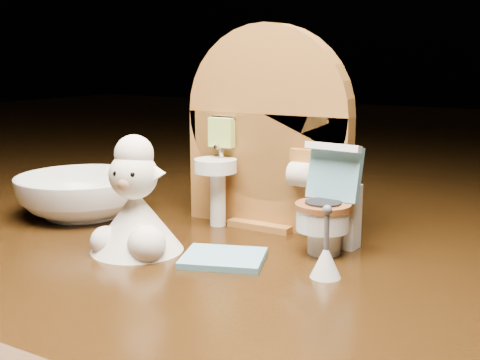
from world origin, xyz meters
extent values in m
cube|color=#3F280D|center=(0.00, 0.00, -0.05)|extent=(2.50, 2.50, 0.10)
cube|color=#9B6128|center=(0.00, 0.07, 0.04)|extent=(0.13, 0.02, 0.09)
cylinder|color=#9B6128|center=(0.00, 0.07, 0.09)|extent=(0.13, 0.02, 0.13)
cube|color=#9B6128|center=(0.00, 0.07, 0.00)|extent=(0.05, 0.04, 0.01)
cylinder|color=white|center=(-0.03, 0.05, 0.02)|extent=(0.01, 0.01, 0.04)
cylinder|color=white|center=(-0.03, 0.04, 0.05)|extent=(0.03, 0.03, 0.01)
cylinder|color=silver|center=(-0.03, 0.05, 0.06)|extent=(0.00, 0.00, 0.01)
cube|color=#ADD054|center=(-0.03, 0.05, 0.07)|extent=(0.02, 0.01, 0.02)
cube|color=#9B6128|center=(0.04, 0.06, 0.05)|extent=(0.02, 0.01, 0.02)
cylinder|color=beige|center=(0.04, 0.05, 0.05)|extent=(0.02, 0.02, 0.02)
cylinder|color=white|center=(0.06, 0.03, 0.01)|extent=(0.02, 0.02, 0.02)
cylinder|color=white|center=(0.06, 0.02, 0.02)|extent=(0.03, 0.03, 0.01)
cylinder|color=brown|center=(0.06, 0.02, 0.03)|extent=(0.04, 0.04, 0.00)
cube|color=white|center=(0.06, 0.05, 0.02)|extent=(0.03, 0.02, 0.04)
cube|color=#67A9BE|center=(0.06, 0.04, 0.05)|extent=(0.04, 0.02, 0.04)
cube|color=white|center=(0.06, 0.03, 0.07)|extent=(0.04, 0.01, 0.01)
cylinder|color=#A0D92D|center=(0.07, 0.04, 0.05)|extent=(0.01, 0.01, 0.01)
cube|color=#67A9BE|center=(0.01, -0.02, 0.00)|extent=(0.06, 0.06, 0.00)
cone|color=white|center=(0.08, -0.01, 0.01)|extent=(0.02, 0.02, 0.02)
cylinder|color=#59595B|center=(0.08, -0.01, 0.03)|extent=(0.00, 0.00, 0.02)
sphere|color=#59595B|center=(0.08, -0.01, 0.04)|extent=(0.01, 0.01, 0.01)
cone|color=white|center=(-0.05, -0.03, 0.02)|extent=(0.06, 0.06, 0.04)
sphere|color=white|center=(-0.03, -0.04, 0.01)|extent=(0.02, 0.02, 0.02)
sphere|color=white|center=(-0.06, -0.05, 0.01)|extent=(0.02, 0.02, 0.02)
sphere|color=white|center=(-0.05, -0.03, 0.05)|extent=(0.03, 0.03, 0.03)
sphere|color=tan|center=(-0.04, -0.04, 0.05)|extent=(0.01, 0.01, 0.01)
sphere|color=white|center=(-0.05, -0.03, 0.06)|extent=(0.03, 0.03, 0.03)
cone|color=white|center=(-0.06, -0.03, 0.06)|extent=(0.02, 0.01, 0.01)
cone|color=white|center=(-0.03, -0.03, 0.06)|extent=(0.02, 0.01, 0.01)
sphere|color=black|center=(-0.05, -0.05, 0.05)|extent=(0.00, 0.00, 0.00)
sphere|color=black|center=(-0.04, -0.04, 0.05)|extent=(0.00, 0.00, 0.00)
imported|color=white|center=(-0.14, 0.02, 0.02)|extent=(0.13, 0.13, 0.03)
camera|label=1|loc=(0.21, -0.33, 0.13)|focal=45.00mm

